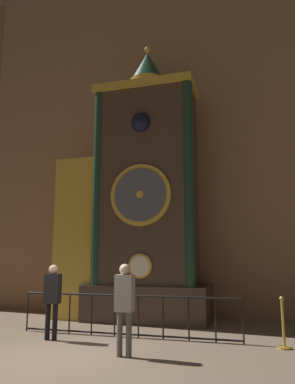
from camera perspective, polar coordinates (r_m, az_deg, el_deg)
ground_plane at (r=7.53m, az=-13.94°, el=-23.47°), size 28.00×28.00×0.00m
cathedral_back_wall at (r=13.61m, az=-0.65°, el=11.76°), size 24.00×0.32×13.69m
clock_tower at (r=11.43m, az=-1.95°, el=-1.54°), size 4.62×1.76×8.59m
railing_fence at (r=9.13m, az=-3.23°, el=-17.95°), size 5.29×0.05×0.94m
visitor_near at (r=8.98m, az=-14.28°, el=-14.85°), size 0.36×0.25×1.64m
visitor_far at (r=7.31m, az=-3.52°, el=-16.11°), size 0.34×0.22×1.68m
stanchion_post at (r=8.49m, az=20.03°, el=-19.34°), size 0.28×0.28×1.01m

